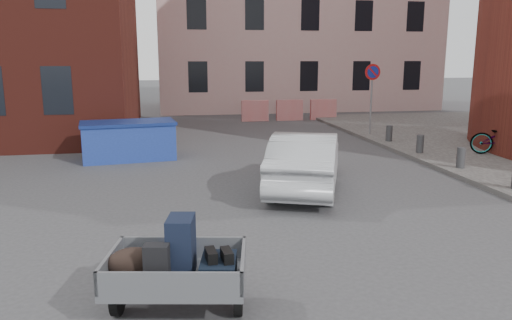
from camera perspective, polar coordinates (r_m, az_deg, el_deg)
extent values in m
plane|color=#38383A|center=(9.12, 1.02, -7.68)|extent=(120.00, 120.00, 0.00)
cylinder|color=gray|center=(19.58, 13.02, 6.70)|extent=(0.07, 0.07, 2.60)
cylinder|color=red|center=(19.50, 13.19, 9.77)|extent=(0.60, 0.03, 0.60)
cylinder|color=navy|center=(19.48, 13.21, 9.76)|extent=(0.44, 0.03, 0.44)
cylinder|color=#3A3A3D|center=(14.36, 22.37, 0.25)|extent=(0.22, 0.22, 0.55)
cylinder|color=#3A3A3D|center=(16.22, 18.24, 1.77)|extent=(0.22, 0.22, 0.55)
cylinder|color=#3A3A3D|center=(18.15, 14.97, 2.97)|extent=(0.22, 0.22, 0.55)
cube|color=red|center=(23.94, -0.09, 5.65)|extent=(1.30, 0.18, 1.00)
cube|color=red|center=(24.30, 3.88, 5.71)|extent=(1.30, 0.18, 1.00)
cube|color=red|center=(24.76, 7.72, 5.74)|extent=(1.30, 0.18, 1.00)
cylinder|color=black|center=(6.38, -15.53, -14.86)|extent=(0.18, 0.45, 0.44)
cylinder|color=black|center=(6.16, -2.04, -15.41)|extent=(0.18, 0.45, 0.44)
cube|color=slate|center=(6.13, -8.98, -13.23)|extent=(1.77, 1.37, 0.08)
cube|color=slate|center=(6.22, -16.29, -11.35)|extent=(0.24, 1.09, 0.28)
cube|color=slate|center=(5.98, -1.48, -11.83)|extent=(0.24, 1.09, 0.28)
cube|color=slate|center=(6.54, -8.29, -9.85)|extent=(1.58, 0.33, 0.28)
cube|color=slate|center=(5.58, -9.92, -13.83)|extent=(1.58, 0.33, 0.28)
cube|color=slate|center=(6.96, -7.79, -10.57)|extent=(0.21, 0.70, 0.06)
cube|color=#141C31|center=(6.01, -8.55, -9.67)|extent=(0.38, 0.50, 0.70)
cube|color=black|center=(5.91, -4.29, -12.32)|extent=(0.50, 0.66, 0.25)
ellipsoid|color=black|center=(6.09, -13.87, -11.32)|extent=(0.66, 0.46, 0.36)
cube|color=black|center=(5.82, -11.25, -11.68)|extent=(0.31, 0.23, 0.48)
ellipsoid|color=blue|center=(6.39, -8.98, -10.59)|extent=(0.41, 0.36, 0.24)
cube|color=black|center=(5.79, -5.16, -10.79)|extent=(0.13, 0.28, 0.13)
cube|color=black|center=(5.78, -3.35, -10.82)|extent=(0.13, 0.28, 0.13)
cube|color=#213B9E|center=(15.43, -14.34, 2.02)|extent=(2.80, 1.67, 1.06)
cube|color=navy|center=(15.35, -14.45, 4.13)|extent=(2.90, 1.77, 0.09)
imported|color=#A8AAAF|center=(11.55, 5.66, -0.10)|extent=(2.77, 4.34, 1.35)
imported|color=black|center=(16.79, 26.55, 2.25)|extent=(2.04, 1.42, 1.02)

